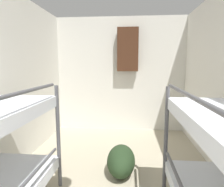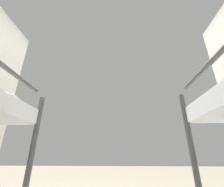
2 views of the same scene
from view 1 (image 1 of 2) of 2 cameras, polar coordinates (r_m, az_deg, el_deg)
wall_back at (r=4.42m, az=2.40°, el=5.39°), size 2.89×0.06×2.46m
duffel_bag at (r=2.81m, az=2.61°, el=-18.60°), size 0.37×0.64×0.37m
hanging_coat at (r=4.27m, az=4.52°, el=12.42°), size 0.44×0.12×0.90m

